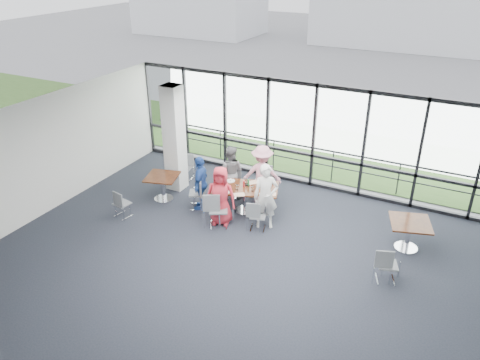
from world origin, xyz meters
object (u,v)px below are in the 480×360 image
at_px(side_table_right, 410,226).
at_px(chair_main_fr, 261,182).
at_px(structural_column, 174,139).
at_px(chair_spare_lb, 184,168).
at_px(diner_near_right, 266,197).
at_px(diner_far_left, 230,172).
at_px(diner_near_left, 221,196).
at_px(diner_far_right, 262,174).
at_px(chair_main_nl, 218,210).
at_px(chair_spare_la, 122,204).
at_px(side_table_left, 162,180).
at_px(chair_main_fl, 231,183).
at_px(chair_main_end, 197,193).
at_px(diner_end, 201,183).
at_px(main_table, 245,191).
at_px(chair_main_nr, 258,216).
at_px(chair_spare_r, 388,265).

bearing_deg(side_table_right, chair_main_fr, 168.87).
bearing_deg(structural_column, chair_spare_lb, 96.20).
bearing_deg(diner_near_right, side_table_right, -17.47).
height_order(diner_far_left, chair_spare_lb, diner_far_left).
height_order(diner_near_left, diner_far_right, diner_far_right).
xyz_separation_m(chair_main_nl, chair_spare_la, (-2.57, -0.78, -0.08)).
bearing_deg(structural_column, side_table_left, -85.08).
height_order(side_table_left, diner_far_left, diner_far_left).
bearing_deg(diner_near_right, chair_main_fl, 118.16).
bearing_deg(structural_column, chair_main_fr, 14.63).
height_order(chair_main_fr, chair_main_end, chair_main_end).
bearing_deg(diner_end, chair_main_nl, 41.53).
height_order(side_table_left, chair_main_nl, chair_main_nl).
height_order(side_table_left, diner_near_left, diner_near_left).
distance_m(chair_main_nl, chair_main_end, 1.16).
bearing_deg(diner_near_left, chair_spare_lb, 125.75).
distance_m(side_table_left, chair_main_fr, 2.89).
xyz_separation_m(diner_far_left, diner_far_right, (0.90, 0.23, 0.05)).
height_order(diner_end, chair_main_nl, diner_end).
relative_size(main_table, diner_far_left, 1.27).
relative_size(diner_far_left, chair_spare_lb, 1.92).
relative_size(chair_main_end, chair_spare_lb, 1.11).
height_order(chair_main_nr, chair_main_end, chair_main_end).
bearing_deg(diner_end, chair_spare_la, -65.70).
relative_size(side_table_right, chair_spare_lb, 1.40).
height_order(diner_near_left, diner_end, diner_near_left).
bearing_deg(side_table_left, chair_spare_lb, 95.40).
height_order(side_table_right, diner_far_right, diner_far_right).
bearing_deg(diner_far_left, chair_main_fr, -166.63).
height_order(diner_near_right, diner_far_right, diner_near_right).
xyz_separation_m(structural_column, side_table_right, (6.85, -0.19, -0.96)).
height_order(diner_near_left, chair_main_nl, diner_near_left).
distance_m(diner_far_left, chair_main_nl, 1.68).
distance_m(side_table_left, chair_main_fl, 1.99).
relative_size(side_table_left, chair_spare_lb, 1.30).
distance_m(side_table_left, diner_near_right, 3.27).
bearing_deg(chair_main_nl, diner_far_left, 79.01).
distance_m(chair_spare_la, chair_spare_lb, 2.66).
xyz_separation_m(diner_near_right, diner_far_right, (-0.69, 1.27, -0.03)).
distance_m(chair_spare_la, chair_spare_r, 7.00).
xyz_separation_m(diner_end, chair_main_nr, (1.88, -0.27, -0.39)).
xyz_separation_m(side_table_left, side_table_right, (6.77, 0.64, 0.01)).
distance_m(diner_far_right, diner_end, 1.78).
height_order(main_table, chair_spare_la, chair_spare_la).
height_order(chair_main_fl, chair_spare_la, chair_main_fl).
relative_size(main_table, chair_main_nl, 2.11).
height_order(diner_end, chair_main_fr, diner_end).
bearing_deg(side_table_right, chair_main_end, -173.88).
xyz_separation_m(diner_far_left, chair_main_fr, (0.79, 0.46, -0.34)).
xyz_separation_m(diner_near_right, chair_spare_lb, (-3.38, 1.33, -0.47)).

